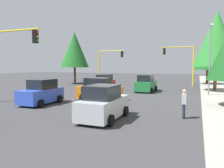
{
  "coord_description": "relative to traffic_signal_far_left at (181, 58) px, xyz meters",
  "views": [
    {
      "loc": [
        19.27,
        8.21,
        3.09
      ],
      "look_at": [
        -0.84,
        0.16,
        1.2
      ],
      "focal_mm": 34.69,
      "sensor_mm": 36.0,
      "label": 1
    }
  ],
  "objects": [
    {
      "name": "ground_plane",
      "position": [
        14.0,
        -5.73,
        -4.15
      ],
      "size": [
        120.0,
        120.0,
        0.0
      ],
      "primitive_type": "plane",
      "color": "#353538"
    },
    {
      "name": "sidewalk_kerb",
      "position": [
        9.0,
        4.77,
        -4.07
      ],
      "size": [
        80.0,
        4.0,
        0.15
      ],
      "primitive_type": "cube",
      "color": "gray",
      "rests_on": "ground"
    },
    {
      "name": "traffic_signal_far_left",
      "position": [
        0.0,
        0.0,
        0.0
      ],
      "size": [
        0.36,
        4.59,
        5.88
      ],
      "color": "yellow",
      "rests_on": "ground"
    },
    {
      "name": "traffic_signal_near_right",
      "position": [
        20.0,
        -11.47,
        0.06
      ],
      "size": [
        0.36,
        4.59,
        5.97
      ],
      "color": "yellow",
      "rests_on": "ground"
    },
    {
      "name": "traffic_signal_far_right",
      "position": [
        -0.0,
        -11.41,
        -0.2
      ],
      "size": [
        0.36,
        4.59,
        5.58
      ],
      "color": "yellow",
      "rests_on": "ground"
    },
    {
      "name": "street_lamp_curbside",
      "position": [
        10.39,
        3.47,
        0.2
      ],
      "size": [
        2.15,
        0.28,
        7.0
      ],
      "color": "slate",
      "rests_on": "ground"
    },
    {
      "name": "tree_roadside_mid",
      "position": [
        6.0,
        4.27,
        1.89
      ],
      "size": [
        5.0,
        5.0,
        9.18
      ],
      "color": "brown",
      "rests_on": "ground"
    },
    {
      "name": "tree_opposite_side",
      "position": [
        2.0,
        -16.73,
        1.51
      ],
      "size": [
        4.69,
        4.69,
        8.6
      ],
      "color": "brown",
      "rests_on": "ground"
    },
    {
      "name": "tree_roadside_far",
      "position": [
        -4.0,
        3.77,
        0.73
      ],
      "size": [
        4.08,
        4.08,
        7.45
      ],
      "color": "brown",
      "rests_on": "ground"
    },
    {
      "name": "car_orange",
      "position": [
        16.0,
        -5.66,
        -3.25
      ],
      "size": [
        2.09,
        3.86,
        1.98
      ],
      "color": "orange",
      "rests_on": "ground"
    },
    {
      "name": "car_silver",
      "position": [
        22.16,
        -2.5,
        -3.25
      ],
      "size": [
        3.89,
        2.08,
        1.98
      ],
      "color": "#B2B5BA",
      "rests_on": "ground"
    },
    {
      "name": "car_green",
      "position": [
        8.37,
        -3.18,
        -3.25
      ],
      "size": [
        4.18,
        2.08,
        1.98
      ],
      "color": "#1E7238",
      "rests_on": "ground"
    },
    {
      "name": "car_red",
      "position": [
        9.24,
        -8.17,
        -3.26
      ],
      "size": [
        3.67,
        1.94,
        1.98
      ],
      "color": "red",
      "rests_on": "ground"
    },
    {
      "name": "car_blue",
      "position": [
        19.5,
        -9.08,
        -3.25
      ],
      "size": [
        3.74,
        2.05,
        1.98
      ],
      "color": "blue",
      "rests_on": "ground"
    },
    {
      "name": "pedestrian_crossing",
      "position": [
        20.24,
        1.76,
        -3.24
      ],
      "size": [
        0.4,
        0.24,
        1.7
      ],
      "color": "#262638",
      "rests_on": "ground"
    }
  ]
}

